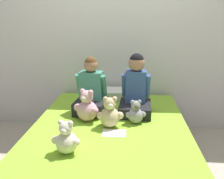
% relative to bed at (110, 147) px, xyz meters
% --- Properties ---
extents(ground_plane, '(14.00, 14.00, 0.00)m').
position_rel_bed_xyz_m(ground_plane, '(0.00, 0.00, -0.24)').
color(ground_plane, '#B2A899').
extents(wall_behind_bed, '(8.00, 0.06, 2.50)m').
position_rel_bed_xyz_m(wall_behind_bed, '(0.00, 1.05, 1.01)').
color(wall_behind_bed, silver).
rests_on(wall_behind_bed, ground_plane).
extents(bed, '(1.49, 1.95, 0.48)m').
position_rel_bed_xyz_m(bed, '(0.00, 0.00, 0.00)').
color(bed, '#473828').
rests_on(bed, ground_plane).
extents(child_on_left, '(0.35, 0.38, 0.60)m').
position_rel_bed_xyz_m(child_on_left, '(-0.23, 0.33, 0.47)').
color(child_on_left, black).
rests_on(child_on_left, bed).
extents(child_on_right, '(0.35, 0.40, 0.64)m').
position_rel_bed_xyz_m(child_on_right, '(0.25, 0.34, 0.50)').
color(child_on_right, black).
rests_on(child_on_right, bed).
extents(teddy_bear_held_by_left_child, '(0.26, 0.21, 0.33)m').
position_rel_bed_xyz_m(teddy_bear_held_by_left_child, '(-0.24, 0.09, 0.38)').
color(teddy_bear_held_by_left_child, '#DBA3B2').
rests_on(teddy_bear_held_by_left_child, bed).
extents(teddy_bear_held_by_right_child, '(0.20, 0.15, 0.24)m').
position_rel_bed_xyz_m(teddy_bear_held_by_right_child, '(0.24, 0.07, 0.34)').
color(teddy_bear_held_by_right_child, '#939399').
rests_on(teddy_bear_held_by_right_child, bed).
extents(teddy_bear_between_children, '(0.25, 0.19, 0.30)m').
position_rel_bed_xyz_m(teddy_bear_between_children, '(0.00, -0.03, 0.37)').
color(teddy_bear_between_children, '#D1B78E').
rests_on(teddy_bear_between_children, bed).
extents(teddy_bear_at_foot_of_bed, '(0.22, 0.17, 0.27)m').
position_rel_bed_xyz_m(teddy_bear_at_foot_of_bed, '(-0.29, -0.51, 0.36)').
color(teddy_bear_at_foot_of_bed, silver).
rests_on(teddy_bear_at_foot_of_bed, bed).
extents(pillow_at_headboard, '(0.46, 0.29, 0.11)m').
position_rel_bed_xyz_m(pillow_at_headboard, '(0.00, 0.80, 0.30)').
color(pillow_at_headboard, white).
rests_on(pillow_at_headboard, bed).
extents(sign_card, '(0.21, 0.15, 0.00)m').
position_rel_bed_xyz_m(sign_card, '(0.05, -0.17, 0.25)').
color(sign_card, white).
rests_on(sign_card, bed).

